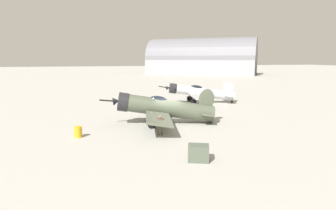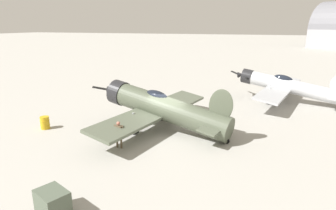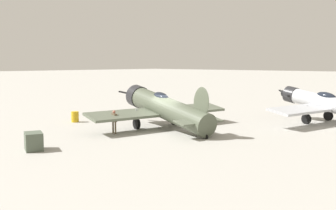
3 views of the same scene
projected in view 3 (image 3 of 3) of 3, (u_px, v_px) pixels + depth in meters
The scene contains 6 objects.
ground_plane at pixel (168, 130), 28.03m from camera, with size 400.00×400.00×0.00m, color #A8A59E.
airplane_foreground at pixel (164, 108), 28.27m from camera, with size 11.51×10.70×3.40m.
airplane_mid_apron at pixel (330, 105), 30.57m from camera, with size 11.86×10.22×3.01m.
ground_crew_mechanic at pixel (114, 119), 26.46m from camera, with size 0.25×0.62×1.59m.
equipment_crate at pixel (34, 141), 21.41m from camera, with size 1.31×1.49×1.00m.
fuel_drum at pixel (75, 117), 31.61m from camera, with size 0.63×0.63×0.86m.
Camera 3 is at (-20.31, -18.80, 4.82)m, focal length 41.52 mm.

